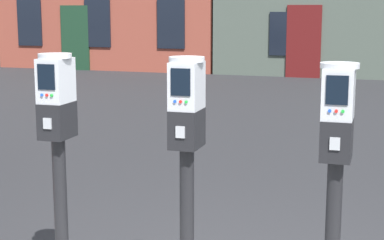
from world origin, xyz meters
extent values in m
cylinder|color=black|center=(-1.09, -0.32, 0.65)|extent=(0.09, 0.09, 1.01)
cube|color=black|center=(-1.09, -0.32, 1.27)|extent=(0.17, 0.24, 0.24)
cube|color=#A5A8AD|center=(-1.09, -0.45, 1.27)|extent=(0.06, 0.01, 0.07)
cube|color=#B7BABF|center=(-1.09, -0.32, 1.53)|extent=(0.17, 0.23, 0.29)
cube|color=black|center=(-1.09, -0.44, 1.57)|extent=(0.12, 0.01, 0.16)
cylinder|color=blue|center=(-1.12, -0.44, 1.45)|extent=(0.02, 0.01, 0.02)
cylinder|color=red|center=(-1.09, -0.44, 1.45)|extent=(0.02, 0.01, 0.02)
cylinder|color=green|center=(-1.05, -0.44, 1.45)|extent=(0.02, 0.01, 0.02)
cylinder|color=#B7BABF|center=(-1.09, -0.32, 1.69)|extent=(0.22, 0.22, 0.03)
cylinder|color=black|center=(-0.20, -0.32, 0.65)|extent=(0.09, 0.09, 1.01)
cube|color=black|center=(-0.20, -0.32, 1.27)|extent=(0.17, 0.24, 0.24)
cube|color=#A5A8AD|center=(-0.19, -0.45, 1.27)|extent=(0.06, 0.01, 0.07)
cube|color=#B7BABF|center=(-0.20, -0.32, 1.53)|extent=(0.17, 0.23, 0.29)
cube|color=black|center=(-0.20, -0.44, 1.57)|extent=(0.12, 0.01, 0.16)
cylinder|color=blue|center=(-0.23, -0.44, 1.45)|extent=(0.02, 0.01, 0.02)
cylinder|color=red|center=(-0.20, -0.44, 1.45)|extent=(0.02, 0.01, 0.02)
cylinder|color=green|center=(-0.16, -0.44, 1.45)|extent=(0.02, 0.01, 0.02)
cylinder|color=#B7BABF|center=(-0.20, -0.32, 1.69)|extent=(0.22, 0.22, 0.03)
cube|color=black|center=(0.70, -0.32, 1.26)|extent=(0.17, 0.24, 0.23)
cube|color=#A5A8AD|center=(0.70, -0.45, 1.26)|extent=(0.06, 0.01, 0.07)
cube|color=#B7BABF|center=(0.70, -0.32, 1.52)|extent=(0.17, 0.23, 0.29)
cube|color=black|center=(0.70, -0.44, 1.56)|extent=(0.12, 0.01, 0.16)
cylinder|color=blue|center=(0.66, -0.44, 1.44)|extent=(0.02, 0.01, 0.02)
cylinder|color=red|center=(0.70, -0.44, 1.44)|extent=(0.02, 0.01, 0.02)
cylinder|color=green|center=(0.73, -0.44, 1.44)|extent=(0.02, 0.01, 0.02)
cylinder|color=#B7BABF|center=(0.70, -0.32, 1.68)|extent=(0.22, 0.22, 0.03)
cube|color=black|center=(-10.82, 14.48, 1.53)|extent=(0.90, 0.06, 1.53)
cube|color=black|center=(-8.30, 14.48, 1.53)|extent=(0.90, 0.06, 1.53)
cube|color=black|center=(-5.78, 14.48, 1.53)|extent=(0.90, 0.06, 1.53)
cube|color=#193823|center=(-9.13, 14.48, 1.05)|extent=(1.00, 0.07, 2.10)
cube|color=black|center=(-2.23, 14.48, 1.27)|extent=(0.90, 0.06, 1.27)
cube|color=#591414|center=(-1.67, 14.48, 1.05)|extent=(1.00, 0.07, 2.10)
camera|label=1|loc=(1.01, -3.85, 1.99)|focal=58.44mm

